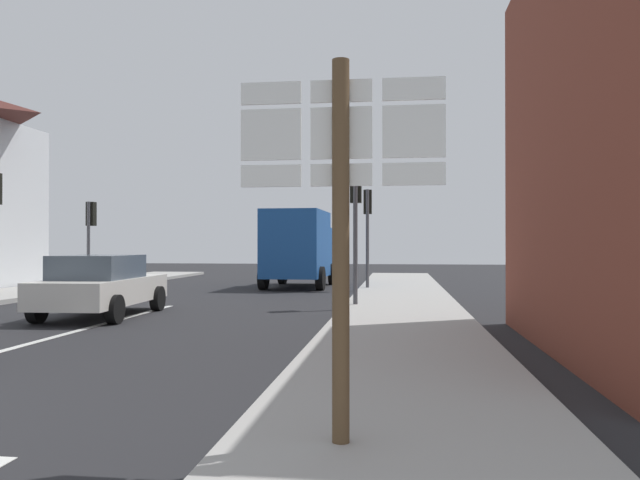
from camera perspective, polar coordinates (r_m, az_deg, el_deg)
The scene contains 9 objects.
ground_plane at distance 15.90m, azimuth -16.32°, elevation -6.62°, with size 80.00×80.00×0.00m, color #232326.
sidewalk_right at distance 12.59m, azimuth 7.71°, elevation -7.95°, with size 3.04×44.00×0.14m, color #9E9B96.
lane_centre_stripe at distance 12.36m, azimuth -23.84°, elevation -8.36°, with size 0.16×12.00×0.01m, color silver.
sedan_far at distance 15.52m, azimuth -19.65°, elevation -3.95°, with size 2.13×4.28×1.47m.
delivery_truck at distance 24.68m, azimuth -1.96°, elevation -0.60°, with size 2.59×5.06×3.05m.
route_sign_post at distance 4.93m, azimuth 1.96°, elevation 2.90°, with size 1.66×0.14×3.20m.
traffic_light_near_right at distance 16.47m, azimuth 3.34°, elevation 3.23°, with size 0.30×0.49×3.74m.
traffic_light_far_left at distance 24.67m, azimuth -20.55°, elevation 1.33°, with size 0.30×0.49×3.33m.
traffic_light_far_right at distance 22.87m, azimuth 4.45°, elevation 2.23°, with size 0.30×0.49×3.76m.
Camera 1 is at (6.32, -4.48, 1.72)m, focal length 34.44 mm.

